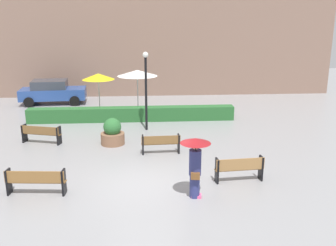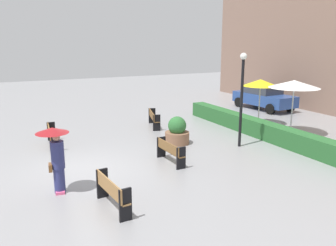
# 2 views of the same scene
# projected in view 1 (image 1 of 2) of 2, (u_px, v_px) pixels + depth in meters

# --- Properties ---
(ground_plane) EXTENTS (60.00, 60.00, 0.00)m
(ground_plane) POSITION_uv_depth(u_px,v_px,m) (145.00, 184.00, 12.94)
(ground_plane) COLOR gray
(bench_mid_center) EXTENTS (1.63, 0.41, 0.80)m
(bench_mid_center) POSITION_uv_depth(u_px,v_px,m) (161.00, 143.00, 15.75)
(bench_mid_center) COLOR brown
(bench_mid_center) RESTS_ON ground
(bench_near_right) EXTENTS (1.72, 0.47, 0.87)m
(bench_near_right) POSITION_uv_depth(u_px,v_px,m) (240.00, 168.00, 13.01)
(bench_near_right) COLOR #9E7242
(bench_near_right) RESTS_ON ground
(bench_near_left) EXTENTS (1.92, 0.51, 0.84)m
(bench_near_left) POSITION_uv_depth(u_px,v_px,m) (36.00, 180.00, 12.04)
(bench_near_left) COLOR olive
(bench_near_left) RESTS_ON ground
(bench_far_left) EXTENTS (1.86, 0.86, 0.83)m
(bench_far_left) POSITION_uv_depth(u_px,v_px,m) (41.00, 133.00, 17.03)
(bench_far_left) COLOR brown
(bench_far_left) RESTS_ON ground
(pedestrian_with_umbrella) EXTENTS (0.94, 0.94, 1.99)m
(pedestrian_with_umbrella) POSITION_uv_depth(u_px,v_px,m) (195.00, 160.00, 11.63)
(pedestrian_with_umbrella) COLOR navy
(pedestrian_with_umbrella) RESTS_ON ground
(planter_pot) EXTENTS (1.06, 1.06, 1.20)m
(planter_pot) POSITION_uv_depth(u_px,v_px,m) (113.00, 133.00, 16.95)
(planter_pot) COLOR brown
(planter_pot) RESTS_ON ground
(lamp_post) EXTENTS (0.28, 0.28, 3.92)m
(lamp_post) POSITION_uv_depth(u_px,v_px,m) (146.00, 83.00, 18.65)
(lamp_post) COLOR black
(lamp_post) RESTS_ON ground
(patio_umbrella_yellow) EXTENTS (1.85, 1.85, 2.44)m
(patio_umbrella_yellow) POSITION_uv_depth(u_px,v_px,m) (98.00, 77.00, 21.68)
(patio_umbrella_yellow) COLOR silver
(patio_umbrella_yellow) RESTS_ON ground
(patio_umbrella_white) EXTENTS (2.33, 2.33, 2.61)m
(patio_umbrella_white) POSITION_uv_depth(u_px,v_px,m) (137.00, 73.00, 21.85)
(patio_umbrella_white) COLOR silver
(patio_umbrella_white) RESTS_ON ground
(hedge_strip) EXTENTS (11.30, 0.70, 0.77)m
(hedge_strip) POSITION_uv_depth(u_px,v_px,m) (132.00, 114.00, 20.87)
(hedge_strip) COLOR #28602D
(hedge_strip) RESTS_ON ground
(building_facade) EXTENTS (28.00, 1.20, 8.47)m
(building_facade) POSITION_uv_depth(u_px,v_px,m) (141.00, 36.00, 27.20)
(building_facade) COLOR #846656
(building_facade) RESTS_ON ground
(parked_car) EXTENTS (4.32, 2.22, 1.57)m
(parked_car) POSITION_uv_depth(u_px,v_px,m) (52.00, 91.00, 25.02)
(parked_car) COLOR #28478C
(parked_car) RESTS_ON ground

